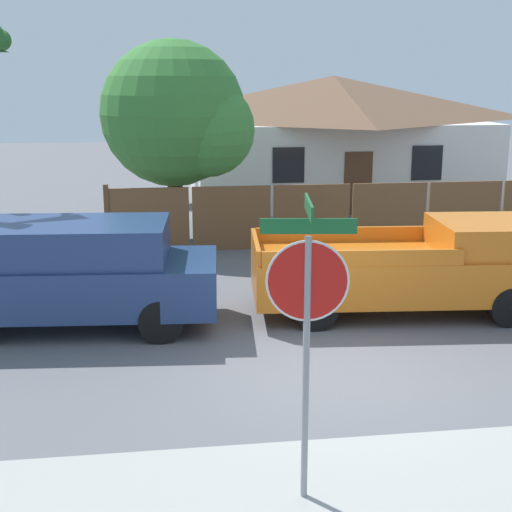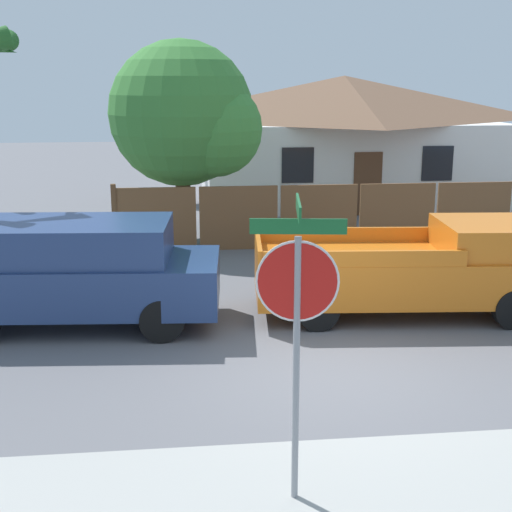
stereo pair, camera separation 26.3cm
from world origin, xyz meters
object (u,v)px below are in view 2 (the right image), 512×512
(stop_sign, at_px, (297,302))
(orange_pickup, at_px, (417,269))
(house, at_px, (343,135))
(red_suv, at_px, (77,270))
(oak_tree, at_px, (188,117))

(stop_sign, bearing_deg, orange_pickup, 68.09)
(house, distance_m, red_suv, 15.29)
(red_suv, height_order, orange_pickup, red_suv)
(house, height_order, stop_sign, house)
(house, bearing_deg, red_suv, -120.51)
(orange_pickup, bearing_deg, red_suv, -175.54)
(house, relative_size, orange_pickup, 1.91)
(orange_pickup, distance_m, stop_sign, 6.66)
(oak_tree, xyz_separation_m, red_suv, (-2.10, -6.56, -2.26))
(oak_tree, bearing_deg, stop_sign, -86.26)
(house, height_order, red_suv, house)
(house, relative_size, oak_tree, 2.05)
(oak_tree, height_order, stop_sign, oak_tree)
(orange_pickup, bearing_deg, house, 87.64)
(house, distance_m, stop_sign, 19.45)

